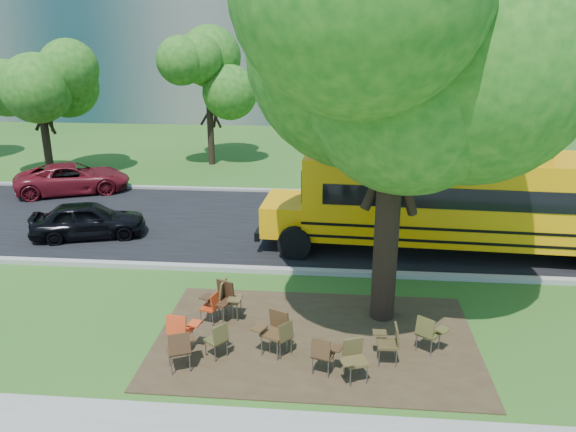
# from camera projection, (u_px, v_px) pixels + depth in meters

# --- Properties ---
(ground) EXTENTS (160.00, 160.00, 0.00)m
(ground) POSITION_uv_depth(u_px,v_px,m) (273.00, 326.00, 12.95)
(ground) COLOR #244E18
(ground) RESTS_ON ground
(dirt_patch) EXTENTS (7.00, 4.50, 0.03)m
(dirt_patch) POSITION_uv_depth(u_px,v_px,m) (315.00, 339.00, 12.38)
(dirt_patch) COLOR #382819
(dirt_patch) RESTS_ON ground
(asphalt_road) EXTENTS (80.00, 8.00, 0.04)m
(asphalt_road) POSITION_uv_depth(u_px,v_px,m) (296.00, 225.00, 19.55)
(asphalt_road) COLOR black
(asphalt_road) RESTS_ON ground
(kerb_near) EXTENTS (80.00, 0.25, 0.14)m
(kerb_near) POSITION_uv_depth(u_px,v_px,m) (285.00, 271.00, 15.76)
(kerb_near) COLOR gray
(kerb_near) RESTS_ON ground
(kerb_far) EXTENTS (80.00, 0.25, 0.14)m
(kerb_far) POSITION_uv_depth(u_px,v_px,m) (304.00, 192.00, 23.41)
(kerb_far) COLOR gray
(kerb_far) RESTS_ON ground
(bg_tree_0) EXTENTS (5.20, 5.20, 7.18)m
(bg_tree_0) POSITION_uv_depth(u_px,v_px,m) (37.00, 75.00, 24.81)
(bg_tree_0) COLOR black
(bg_tree_0) RESTS_ON ground
(bg_tree_2) EXTENTS (4.80, 4.80, 6.62)m
(bg_tree_2) POSITION_uv_depth(u_px,v_px,m) (208.00, 79.00, 27.16)
(bg_tree_2) COLOR black
(bg_tree_2) RESTS_ON ground
(bg_tree_3) EXTENTS (5.60, 5.60, 7.84)m
(bg_tree_3) POSITION_uv_depth(u_px,v_px,m) (497.00, 66.00, 23.88)
(bg_tree_3) COLOR black
(bg_tree_3) RESTS_ON ground
(main_tree) EXTENTS (7.20, 7.20, 9.55)m
(main_tree) POSITION_uv_depth(u_px,v_px,m) (397.00, 59.00, 11.48)
(main_tree) COLOR black
(main_tree) RESTS_ON ground
(school_bus) EXTENTS (12.46, 3.37, 3.02)m
(school_bus) POSITION_uv_depth(u_px,v_px,m) (488.00, 199.00, 16.60)
(school_bus) COLOR orange
(school_bus) RESTS_ON ground
(chair_0) EXTENTS (0.62, 0.72, 0.92)m
(chair_0) POSITION_uv_depth(u_px,v_px,m) (180.00, 346.00, 11.07)
(chair_0) COLOR #412917
(chair_0) RESTS_ON ground
(chair_1) EXTENTS (0.67, 0.55, 0.94)m
(chair_1) POSITION_uv_depth(u_px,v_px,m) (181.00, 328.00, 11.72)
(chair_1) COLOR red
(chair_1) RESTS_ON ground
(chair_2) EXTENTS (0.55, 0.69, 0.80)m
(chair_2) POSITION_uv_depth(u_px,v_px,m) (218.00, 337.00, 11.56)
(chair_2) COLOR #49421F
(chair_2) RESTS_ON ground
(chair_3) EXTENTS (0.80, 0.63, 0.97)m
(chair_3) POSITION_uv_depth(u_px,v_px,m) (274.00, 328.00, 11.69)
(chair_3) COLOR #4A321A
(chair_3) RESTS_ON ground
(chair_4) EXTENTS (0.64, 0.50, 0.83)m
(chair_4) POSITION_uv_depth(u_px,v_px,m) (324.00, 352.00, 10.97)
(chair_4) COLOR #422B17
(chair_4) RESTS_ON ground
(chair_5) EXTENTS (0.59, 0.67, 0.87)m
(chair_5) POSITION_uv_depth(u_px,v_px,m) (354.00, 356.00, 10.80)
(chair_5) COLOR #4E4322
(chair_5) RESTS_ON ground
(chair_6) EXTENTS (0.53, 0.57, 0.88)m
(chair_6) POSITION_uv_depth(u_px,v_px,m) (390.00, 340.00, 11.36)
(chair_6) COLOR #43381D
(chair_6) RESTS_ON ground
(chair_7) EXTENTS (0.75, 0.59, 0.87)m
(chair_7) POSITION_uv_depth(u_px,v_px,m) (429.00, 331.00, 11.69)
(chair_7) COLOR #4C4921
(chair_7) RESTS_ON ground
(chair_8) EXTENTS (0.46, 0.59, 0.77)m
(chair_8) POSITION_uv_depth(u_px,v_px,m) (212.00, 305.00, 12.95)
(chair_8) COLOR #A62F11
(chair_8) RESTS_ON ground
(chair_9) EXTENTS (0.79, 0.62, 0.97)m
(chair_9) POSITION_uv_depth(u_px,v_px,m) (221.00, 297.00, 13.05)
(chair_9) COLOR #3D2515
(chair_9) RESTS_ON ground
(chair_10) EXTENTS (0.56, 0.65, 0.95)m
(chair_10) POSITION_uv_depth(u_px,v_px,m) (228.00, 296.00, 13.12)
(chair_10) COLOR brown
(chair_10) RESTS_ON ground
(chair_11) EXTENTS (0.55, 0.70, 0.81)m
(chair_11) POSITION_uv_depth(u_px,v_px,m) (283.00, 334.00, 11.64)
(chair_11) COLOR #42391C
(chair_11) RESTS_ON ground
(black_car) EXTENTS (3.84, 2.37, 1.22)m
(black_car) POSITION_uv_depth(u_px,v_px,m) (88.00, 220.00, 18.27)
(black_car) COLOR black
(black_car) RESTS_ON ground
(bg_car_red) EXTENTS (4.94, 3.64, 1.25)m
(bg_car_red) POSITION_uv_depth(u_px,v_px,m) (73.00, 178.00, 23.29)
(bg_car_red) COLOR maroon
(bg_car_red) RESTS_ON ground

